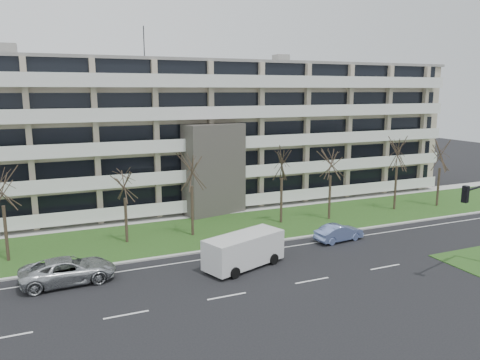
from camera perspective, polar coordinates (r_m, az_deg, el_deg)
name	(u,v)px	position (r m, az deg, el deg)	size (l,w,h in m)	color
ground	(312,280)	(31.61, 8.77, -12.01)	(160.00, 160.00, 0.00)	black
grass_verge	(235,227)	(42.49, -0.57, -5.79)	(90.00, 10.00, 0.06)	#254A18
curb	(259,243)	(38.13, 2.36, -7.73)	(90.00, 0.35, 0.12)	#B2B2AD
sidewalk	(214,213)	(47.42, -3.15, -4.01)	(90.00, 2.00, 0.08)	#B2B2AD
lane_edge_line	(268,250)	(36.88, 3.37, -8.49)	(90.00, 0.12, 0.01)	white
apartment_building	(192,132)	(52.48, -5.83, 5.80)	(60.50, 15.10, 18.75)	#B3A78B
silver_pickup	(68,270)	(32.59, -20.20, -10.30)	(2.73, 5.93, 1.65)	#B2B5BA
blue_sedan	(339,233)	(39.58, 11.96, -6.29)	(1.48, 4.23, 1.39)	#7D94D9
white_van	(245,248)	(33.09, 0.58, -8.23)	(6.37, 4.09, 2.32)	white
tree_1	(1,184)	(37.00, -27.11, -0.41)	(3.70, 3.70, 7.40)	#382B21
tree_2	(124,180)	(38.31, -13.94, -0.05)	(3.33, 3.33, 6.66)	#382B21
tree_3	(191,166)	(39.10, -5.95, 1.67)	(3.86, 3.86, 7.72)	#382B21
tree_4	(282,160)	(42.92, 5.14, 2.42)	(3.82, 3.82, 7.63)	#382B21
tree_5	(331,158)	(44.79, 11.05, 2.61)	(3.82, 3.82, 7.63)	#382B21
tree_6	(398,149)	(50.22, 18.69, 3.56)	(4.06, 4.06, 8.11)	#382B21
tree_7	(441,153)	(53.51, 23.30, 3.07)	(3.71, 3.71, 7.41)	#382B21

